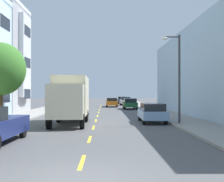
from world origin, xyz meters
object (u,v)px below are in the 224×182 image
object	(u,v)px
parked_wagon_champagne	(65,104)
delivery_box_truck	(71,97)
parked_sedan_charcoal	(122,100)
parked_wagon_forest	(130,103)
parked_hatchback_teal	(78,101)
moving_orange_sedan	(112,102)
street_lamp	(177,72)
street_tree_second	(1,69)
parked_wagon_sky	(152,112)
parked_hatchback_white	(125,101)

from	to	relation	value
parked_wagon_champagne	delivery_box_truck	bearing A→B (deg)	-80.87
delivery_box_truck	parked_sedan_charcoal	world-z (taller)	delivery_box_truck
parked_wagon_forest	parked_hatchback_teal	bearing A→B (deg)	118.84
parked_wagon_champagne	moving_orange_sedan	xyz separation A→B (m)	(6.28, 9.24, -0.05)
street_lamp	parked_sedan_charcoal	distance (m)	41.44
delivery_box_truck	parked_wagon_champagne	world-z (taller)	delivery_box_truck
street_tree_second	parked_wagon_forest	size ratio (longest dim) A/B	1.20
street_tree_second	delivery_box_truck	bearing A→B (deg)	19.96
parked_wagon_champagne	parked_sedan_charcoal	xyz separation A→B (m)	(8.70, 23.63, -0.05)
parked_wagon_sky	moving_orange_sedan	world-z (taller)	parked_wagon_sky
street_tree_second	parked_wagon_sky	xyz separation A→B (m)	(10.82, 2.50, -3.14)
parked_hatchback_white	parked_wagon_champagne	distance (m)	17.94
parked_sedan_charcoal	parked_wagon_sky	world-z (taller)	parked_wagon_sky
parked_hatchback_white	parked_hatchback_teal	world-z (taller)	same
street_lamp	delivery_box_truck	bearing A→B (deg)	172.60
street_lamp	parked_hatchback_white	world-z (taller)	street_lamp
street_lamp	parked_wagon_champagne	bearing A→B (deg)	120.55
parked_hatchback_teal	parked_wagon_sky	bearing A→B (deg)	-75.63
parked_hatchback_teal	parked_wagon_sky	xyz separation A→B (m)	(8.87, -34.62, 0.05)
moving_orange_sedan	street_tree_second	bearing A→B (deg)	-106.57
street_lamp	parked_wagon_forest	world-z (taller)	street_lamp
parked_hatchback_white	moving_orange_sedan	world-z (taller)	parked_hatchback_white
parked_sedan_charcoal	parked_wagon_sky	size ratio (longest dim) A/B	0.96
parked_hatchback_teal	parked_wagon_sky	size ratio (longest dim) A/B	0.85
parked_hatchback_teal	parked_hatchback_white	bearing A→B (deg)	-19.96
street_tree_second	parked_hatchback_white	distance (m)	35.73
parked_wagon_sky	street_tree_second	bearing A→B (deg)	-166.97
street_tree_second	street_lamp	distance (m)	12.36
street_tree_second	parked_wagon_forest	distance (m)	24.08
parked_hatchback_white	delivery_box_truck	bearing A→B (deg)	-100.88
street_tree_second	parked_wagon_sky	world-z (taller)	street_tree_second
street_lamp	parked_hatchback_teal	world-z (taller)	street_lamp
street_tree_second	parked_wagon_forest	world-z (taller)	street_tree_second
moving_orange_sedan	parked_wagon_champagne	bearing A→B (deg)	-124.20
street_tree_second	delivery_box_truck	xyz separation A→B (m)	(4.60, 1.67, -1.96)
parked_wagon_forest	parked_wagon_sky	world-z (taller)	same
delivery_box_truck	parked_hatchback_white	size ratio (longest dim) A/B	1.91
street_lamp	parked_wagon_champagne	world-z (taller)	street_lamp
street_tree_second	street_lamp	bearing A→B (deg)	3.08
street_lamp	parked_wagon_forest	distance (m)	21.01
parked_wagon_forest	parked_sedan_charcoal	bearing A→B (deg)	89.99
street_tree_second	parked_wagon_forest	xyz separation A→B (m)	(10.61, 21.39, -3.14)
street_tree_second	moving_orange_sedan	world-z (taller)	street_tree_second
parked_hatchback_white	street_tree_second	bearing A→B (deg)	-107.66
parked_wagon_forest	parked_wagon_champagne	distance (m)	9.22
parked_wagon_forest	moving_orange_sedan	world-z (taller)	parked_wagon_forest
parked_sedan_charcoal	street_lamp	bearing A→B (deg)	-87.61
parked_wagon_forest	parked_hatchback_white	size ratio (longest dim) A/B	1.17
street_tree_second	moving_orange_sedan	distance (m)	28.93
street_tree_second	moving_orange_sedan	xyz separation A→B (m)	(8.20, 27.56, -3.20)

